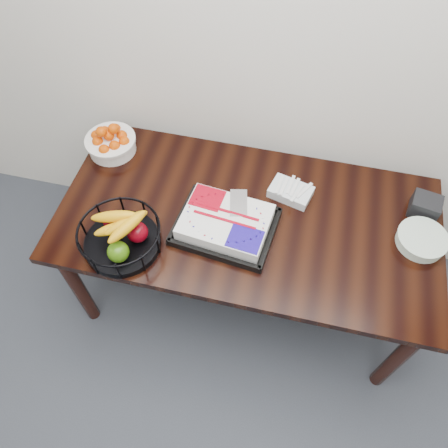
% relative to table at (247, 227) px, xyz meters
% --- Properties ---
extents(table, '(1.80, 0.90, 0.75)m').
position_rel_table_xyz_m(table, '(0.00, 0.00, 0.00)').
color(table, black).
rests_on(table, ground).
extents(cake_tray, '(0.48, 0.40, 0.09)m').
position_rel_table_xyz_m(cake_tray, '(-0.09, -0.09, 0.13)').
color(cake_tray, black).
rests_on(cake_tray, table).
extents(tangerine_bowl, '(0.26, 0.26, 0.17)m').
position_rel_table_xyz_m(tangerine_bowl, '(-0.78, 0.26, 0.16)').
color(tangerine_bowl, white).
rests_on(tangerine_bowl, table).
extents(fruit_basket, '(0.36, 0.36, 0.19)m').
position_rel_table_xyz_m(fruit_basket, '(-0.52, -0.29, 0.17)').
color(fruit_basket, black).
rests_on(fruit_basket, table).
extents(plate_stack, '(0.23, 0.23, 0.06)m').
position_rel_table_xyz_m(plate_stack, '(0.79, 0.03, 0.11)').
color(plate_stack, white).
rests_on(plate_stack, table).
extents(fork_bag, '(0.22, 0.18, 0.06)m').
position_rel_table_xyz_m(fork_bag, '(0.18, 0.17, 0.11)').
color(fork_bag, silver).
rests_on(fork_bag, table).
extents(napkin_box, '(0.15, 0.13, 0.09)m').
position_rel_table_xyz_m(napkin_box, '(0.80, 0.22, 0.13)').
color(napkin_box, black).
rests_on(napkin_box, table).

